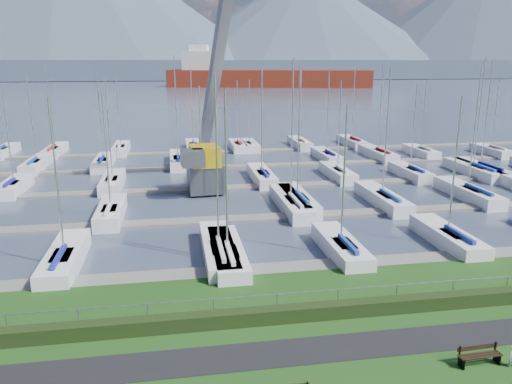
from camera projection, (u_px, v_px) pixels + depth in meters
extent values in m
cube|color=black|center=(315.00, 350.00, 21.04)|extent=(160.00, 2.00, 0.04)
cube|color=#424C60|center=(181.00, 84.00, 271.90)|extent=(800.00, 540.00, 0.20)
cube|color=black|center=(300.00, 313.00, 23.43)|extent=(80.00, 0.70, 0.70)
cylinder|color=gray|center=(298.00, 293.00, 23.60)|extent=(80.00, 0.04, 0.04)
cube|color=#465567|center=(178.00, 69.00, 337.00)|extent=(900.00, 80.00, 12.00)
cone|color=#475367|center=(306.00, 23.00, 421.54)|extent=(300.00, 300.00, 85.00)
cone|color=#3B4557|center=(484.00, 17.00, 456.35)|extent=(320.00, 320.00, 100.00)
cube|color=gray|center=(273.00, 270.00, 29.68)|extent=(90.00, 1.60, 0.25)
cube|color=slate|center=(248.00, 219.00, 39.21)|extent=(90.00, 1.60, 0.25)
cube|color=slate|center=(232.00, 188.00, 48.75)|extent=(90.00, 1.60, 0.25)
cube|color=gray|center=(222.00, 167.00, 58.28)|extent=(90.00, 1.60, 0.25)
cube|color=slate|center=(215.00, 152.00, 67.82)|extent=(90.00, 1.60, 0.25)
cube|color=black|center=(461.00, 363.00, 19.79)|extent=(0.08, 0.40, 0.45)
cube|color=black|center=(460.00, 351.00, 19.86)|extent=(0.05, 0.05, 0.40)
cube|color=black|center=(497.00, 358.00, 20.11)|extent=(0.08, 0.40, 0.45)
cube|color=black|center=(495.00, 346.00, 20.17)|extent=(0.05, 0.05, 0.40)
cube|color=black|center=(482.00, 357.00, 19.75)|extent=(1.80, 0.17, 0.04)
cube|color=black|center=(480.00, 355.00, 19.89)|extent=(1.80, 0.17, 0.04)
cube|color=black|center=(478.00, 353.00, 20.04)|extent=(1.80, 0.17, 0.04)
cube|color=black|center=(477.00, 349.00, 20.04)|extent=(1.80, 0.11, 0.08)
cube|color=black|center=(478.00, 346.00, 20.01)|extent=(1.80, 0.11, 0.08)
cube|color=#515358|center=(205.00, 178.00, 46.66)|extent=(3.43, 3.43, 2.60)
cube|color=#C69F0B|center=(205.00, 156.00, 46.12)|extent=(2.85, 3.59, 1.80)
cube|color=slate|center=(218.00, 55.00, 48.40)|extent=(3.75, 11.12, 19.89)
cube|color=#5B5F63|center=(193.00, 158.00, 43.97)|extent=(2.16, 2.34, 1.40)
cube|color=maroon|center=(269.00, 81.00, 233.96)|extent=(95.38, 40.98, 10.00)
cube|color=silver|center=(200.00, 64.00, 234.81)|extent=(17.07, 17.07, 12.00)
cube|color=silver|center=(199.00, 49.00, 233.02)|extent=(9.75, 9.75, 4.00)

